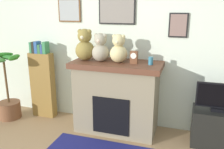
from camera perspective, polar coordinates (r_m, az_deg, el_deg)
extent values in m
cube|color=silver|center=(3.84, 0.45, 7.27)|extent=(5.20, 0.12, 2.60)
cube|color=black|center=(3.71, 1.17, 15.58)|extent=(0.57, 0.02, 0.46)
cube|color=gray|center=(3.70, 1.12, 15.58)|extent=(0.53, 0.00, 0.42)
cube|color=black|center=(3.56, 15.67, 11.35)|extent=(0.27, 0.02, 0.34)
cube|color=#7D6159|center=(3.55, 15.66, 11.34)|extent=(0.23, 0.00, 0.30)
cube|color=brown|center=(4.01, -10.21, 14.93)|extent=(0.39, 0.02, 0.36)
cube|color=#999E9E|center=(4.00, -10.29, 14.92)|extent=(0.35, 0.00, 0.32)
cube|color=gray|center=(3.67, 1.13, -5.96)|extent=(1.22, 0.59, 1.02)
cube|color=brown|center=(3.51, 1.18, 2.39)|extent=(1.34, 0.65, 0.08)
cube|color=black|center=(3.47, -0.34, -9.99)|extent=(0.55, 0.02, 0.56)
cube|color=olive|center=(4.30, -16.29, -2.48)|extent=(0.41, 0.16, 1.13)
cube|color=#307448|center=(4.24, -18.59, 6.22)|extent=(0.04, 0.13, 0.18)
cube|color=black|center=(4.21, -18.09, 6.26)|extent=(0.04, 0.13, 0.19)
cube|color=#2A5290|center=(4.18, -17.48, 6.29)|extent=(0.06, 0.13, 0.20)
cube|color=#2F6A3D|center=(4.15, -16.79, 5.94)|extent=(0.05, 0.13, 0.15)
cube|color=#2F468A|center=(4.12, -16.24, 5.97)|extent=(0.03, 0.13, 0.15)
cube|color=#317B48|center=(4.09, -15.65, 6.23)|extent=(0.06, 0.13, 0.19)
cylinder|color=brown|center=(4.56, -23.39, -7.80)|extent=(0.37, 0.37, 0.29)
cylinder|color=brown|center=(4.40, -24.09, -1.79)|extent=(0.04, 0.04, 0.71)
ellipsoid|color=#2D7A20|center=(4.21, -22.46, 3.82)|extent=(0.18, 0.37, 0.08)
ellipsoid|color=#286E27|center=(4.40, -23.49, 3.76)|extent=(0.36, 0.11, 0.08)
ellipsoid|color=#2A7521|center=(4.49, -24.93, 4.30)|extent=(0.32, 0.33, 0.08)
cube|color=black|center=(3.67, 23.75, -11.66)|extent=(0.65, 0.40, 0.52)
cube|color=black|center=(3.55, 24.24, -7.62)|extent=(0.20, 0.14, 0.04)
cube|color=black|center=(3.48, 24.60, -4.68)|extent=(0.62, 0.03, 0.35)
cube|color=black|center=(3.47, 24.63, -4.77)|extent=(0.58, 0.00, 0.31)
cylinder|color=teal|center=(3.36, 9.29, 3.28)|extent=(0.07, 0.07, 0.11)
cube|color=brown|center=(3.39, 5.30, 4.14)|extent=(0.10, 0.07, 0.18)
cylinder|color=white|center=(3.35, 5.17, 4.49)|extent=(0.08, 0.01, 0.08)
sphere|color=olive|center=(3.62, -6.49, 5.74)|extent=(0.29, 0.29, 0.29)
sphere|color=olive|center=(3.59, -6.59, 9.21)|extent=(0.21, 0.21, 0.21)
sphere|color=olive|center=(3.61, -7.71, 10.23)|extent=(0.07, 0.07, 0.07)
sphere|color=olive|center=(3.55, -5.52, 10.21)|extent=(0.07, 0.07, 0.07)
sphere|color=beige|center=(3.51, -7.16, 8.88)|extent=(0.06, 0.06, 0.06)
sphere|color=#9E967F|center=(3.53, -2.76, 5.27)|extent=(0.26, 0.26, 0.26)
sphere|color=#9E967F|center=(3.50, -2.80, 8.41)|extent=(0.19, 0.19, 0.19)
sphere|color=#9E967F|center=(3.52, -3.82, 9.34)|extent=(0.07, 0.07, 0.07)
sphere|color=#9E967F|center=(3.47, -1.79, 9.28)|extent=(0.07, 0.07, 0.07)
sphere|color=beige|center=(3.43, -3.24, 8.10)|extent=(0.06, 0.06, 0.06)
sphere|color=#CEBE82|center=(3.44, 1.59, 5.00)|extent=(0.26, 0.26, 0.26)
sphere|color=#CEBE82|center=(3.41, 1.62, 8.16)|extent=(0.18, 0.18, 0.18)
sphere|color=#CEBE82|center=(3.42, 0.58, 9.12)|extent=(0.06, 0.06, 0.06)
sphere|color=#CEBE82|center=(3.39, 2.68, 9.04)|extent=(0.06, 0.06, 0.06)
sphere|color=beige|center=(3.34, 1.26, 7.85)|extent=(0.06, 0.06, 0.06)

